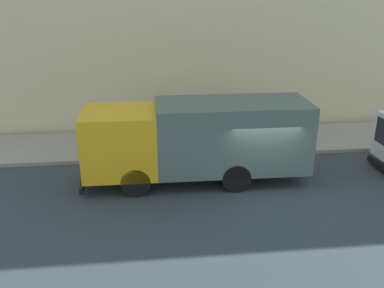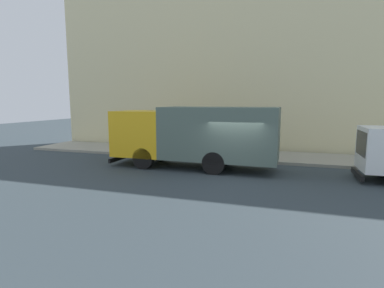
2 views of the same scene
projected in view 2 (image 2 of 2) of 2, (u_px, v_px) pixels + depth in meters
name	position (u px, v px, depth m)	size (l,w,h in m)	color
ground	(236.00, 175.00, 14.14)	(80.00, 80.00, 0.00)	#313C41
sidewalk	(249.00, 156.00, 18.74)	(3.78, 30.00, 0.16)	#9A9787
building_facade	(256.00, 65.00, 20.19)	(0.50, 30.00, 11.66)	beige
large_utility_truck	(194.00, 134.00, 15.45)	(2.55, 8.60, 3.14)	yellow
pedestrian_walking	(200.00, 138.00, 20.22)	(0.51, 0.51, 1.60)	#4E314D
pedestrian_standing	(234.00, 138.00, 19.64)	(0.35, 0.35, 1.70)	#443B48
traffic_cone_orange	(164.00, 148.00, 19.10)	(0.46, 0.46, 0.66)	orange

